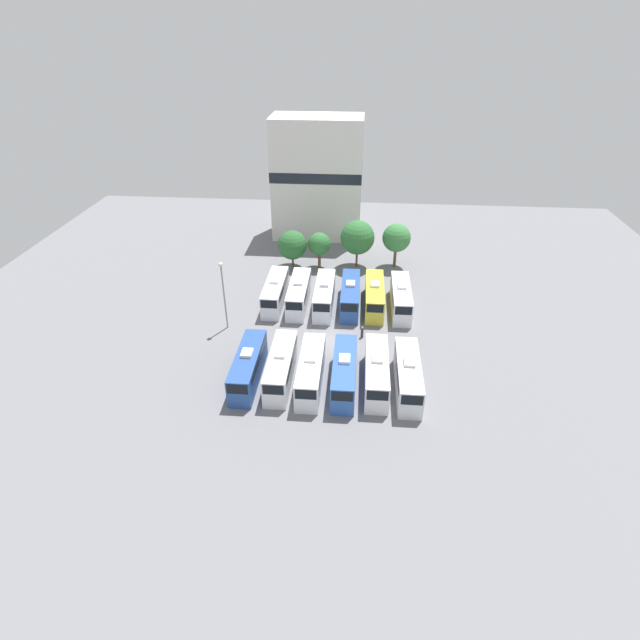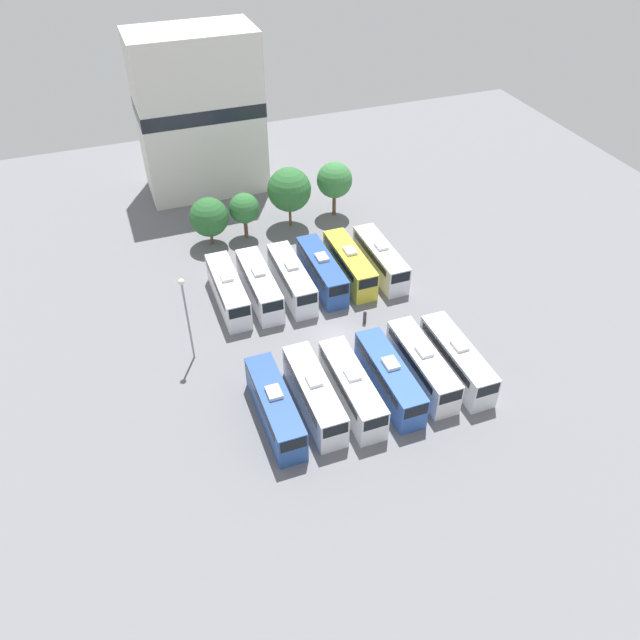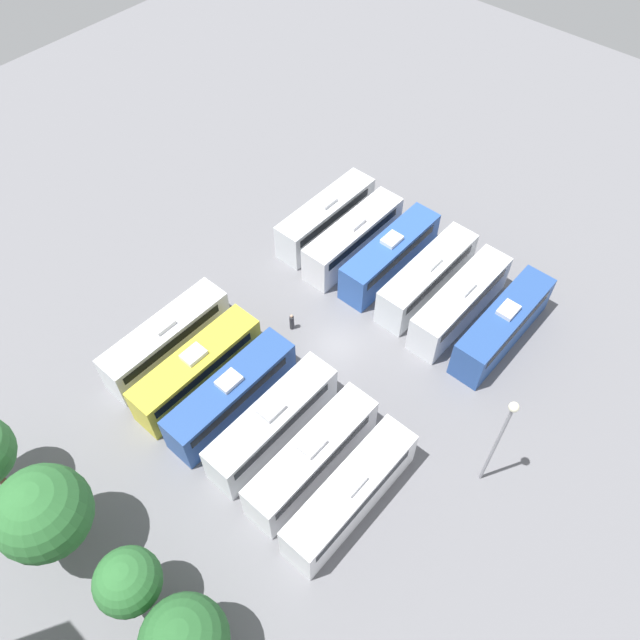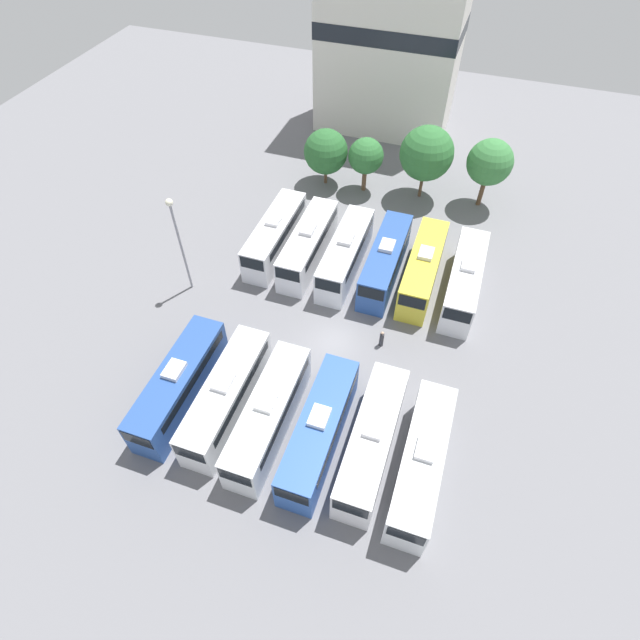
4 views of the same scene
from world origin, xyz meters
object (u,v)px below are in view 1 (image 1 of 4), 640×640
bus_10 (374,295)px  tree_2 (358,238)px  tree_3 (397,238)px  bus_9 (350,294)px  light_pole (223,286)px  bus_2 (311,370)px  bus_6 (275,291)px  bus_8 (324,294)px  worker_person (362,332)px  depot_building (317,178)px  bus_4 (376,371)px  bus_5 (408,375)px  bus_7 (299,293)px  bus_11 (401,297)px  tree_0 (292,245)px  tree_1 (319,244)px  bus_0 (248,365)px  bus_3 (344,371)px  bus_1 (281,366)px

bus_10 → tree_2: size_ratio=1.33×
bus_10 → tree_3: tree_3 is taller
bus_9 → light_pole: size_ratio=1.10×
bus_2 → bus_6: size_ratio=1.00×
bus_8 → worker_person: bus_8 is taller
light_pole → depot_building: (8.92, 34.11, 4.34)m
worker_person → bus_8: bearing=125.2°
bus_4 → bus_6: (-14.08, 17.45, 0.00)m
bus_2 → worker_person: (5.58, 9.84, -1.12)m
bus_9 → light_pole: 17.96m
bus_5 → bus_10: (-3.47, 17.92, 0.00)m
bus_2 → bus_4: bearing=3.5°
bus_7 → depot_building: size_ratio=0.49×
bus_9 → bus_11: same height
tree_0 → tree_1: bearing=1.0°
bus_0 → tree_2: (11.48, 30.82, 3.18)m
bus_6 → bus_8: (7.02, -0.39, 0.00)m
bus_3 → bus_10: bearing=79.0°
bus_9 → tree_3: 15.70m
bus_7 → bus_11: (14.29, 0.02, 0.00)m
bus_7 → bus_2: bearing=-78.9°
bus_9 → bus_1: bearing=-112.4°
bus_0 → light_pole: (-5.09, 10.53, 4.36)m
tree_0 → tree_1: tree_0 is taller
bus_10 → depot_building: depot_building is taller
bus_6 → bus_5: bearing=-45.6°
bus_0 → worker_person: size_ratio=6.41×
depot_building → bus_7: bearing=-90.5°
bus_2 → tree_3: 33.49m
bus_4 → tree_3: 31.50m
bus_1 → bus_9: size_ratio=1.00×
bus_1 → bus_11: bearing=50.4°
light_pole → bus_5: bearing=-25.3°
bus_1 → worker_person: 13.04m
bus_3 → bus_7: same height
tree_0 → tree_2: 10.50m
bus_11 → tree_1: 17.81m
bus_1 → tree_1: size_ratio=1.74×
bus_0 → depot_building: (3.84, 44.64, 8.70)m
bus_7 → bus_4: bearing=-58.1°
bus_8 → bus_9: size_ratio=1.00×
tree_2 → depot_building: 16.73m
tree_0 → tree_3: bearing=5.0°
bus_2 → bus_8: size_ratio=1.00×
bus_0 → bus_8: size_ratio=1.00×
bus_0 → tree_3: bearing=60.6°
bus_1 → bus_2: bearing=-7.6°
bus_0 → tree_0: tree_0 is taller
bus_10 → tree_0: (-13.13, 12.21, 1.90)m
bus_8 → bus_9: bearing=4.9°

